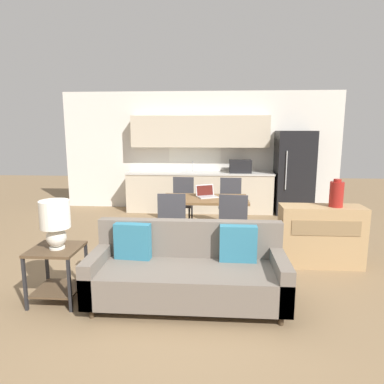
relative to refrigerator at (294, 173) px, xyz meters
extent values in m
plane|color=#7F6647|center=(-2.08, -4.25, -0.91)|extent=(20.00, 20.00, 0.00)
cube|color=silver|center=(-2.08, 0.38, 0.44)|extent=(6.40, 0.06, 2.70)
cube|color=white|center=(-2.21, 0.35, 0.75)|extent=(1.20, 0.01, 1.12)
cube|color=beige|center=(-2.08, 0.04, -0.48)|extent=(3.25, 0.62, 0.86)
cube|color=silver|center=(-2.08, 0.04, -0.03)|extent=(3.28, 0.65, 0.04)
cube|color=#B2B5B7|center=(-2.25, -0.01, -0.01)|extent=(0.48, 0.36, 0.01)
cylinder|color=#B7BABC|center=(-2.25, 0.16, 0.11)|extent=(0.02, 0.02, 0.24)
cube|color=beige|center=(-2.08, 0.18, 0.89)|extent=(3.09, 0.34, 0.70)
cube|color=black|center=(-1.18, -0.01, 0.13)|extent=(0.48, 0.36, 0.28)
cube|color=black|center=(0.00, 0.00, 0.00)|extent=(0.80, 0.66, 1.82)
cylinder|color=silver|center=(-0.24, -0.35, 0.09)|extent=(0.02, 0.02, 0.82)
cube|color=brown|center=(-1.90, -2.06, -0.20)|extent=(1.42, 0.80, 0.04)
cylinder|color=brown|center=(-2.55, -2.40, -0.57)|extent=(0.05, 0.05, 0.68)
cylinder|color=brown|center=(-1.25, -2.40, -0.57)|extent=(0.05, 0.05, 0.68)
cylinder|color=brown|center=(-2.55, -1.71, -0.57)|extent=(0.05, 0.05, 0.68)
cylinder|color=brown|center=(-1.25, -1.71, -0.57)|extent=(0.05, 0.05, 0.68)
cylinder|color=#3D2D1E|center=(-2.94, -4.57, -0.86)|extent=(0.05, 0.05, 0.10)
cylinder|color=#3D2D1E|center=(-1.08, -4.57, -0.86)|extent=(0.05, 0.05, 0.10)
cylinder|color=#3D2D1E|center=(-2.94, -3.93, -0.86)|extent=(0.05, 0.05, 0.10)
cylinder|color=#3D2D1E|center=(-1.08, -3.93, -0.86)|extent=(0.05, 0.05, 0.10)
cube|color=#6B6056|center=(-2.01, -4.25, -0.65)|extent=(2.05, 0.80, 0.33)
cube|color=#6B6056|center=(-2.01, -3.92, -0.44)|extent=(2.05, 0.14, 0.74)
cube|color=#6B6056|center=(-2.97, -4.25, -0.58)|extent=(0.14, 0.80, 0.47)
cube|color=#6B6056|center=(-1.05, -4.25, -0.58)|extent=(0.14, 0.80, 0.47)
cube|color=teal|center=(-2.63, -4.05, -0.28)|extent=(0.41, 0.16, 0.40)
cube|color=teal|center=(-1.47, -4.05, -0.28)|extent=(0.40, 0.13, 0.40)
cube|color=brown|center=(-3.42, -4.24, -0.32)|extent=(0.51, 0.51, 0.03)
cube|color=brown|center=(-3.42, -4.24, -0.78)|extent=(0.46, 0.46, 0.02)
cube|color=#232326|center=(-3.65, -4.48, -0.62)|extent=(0.03, 0.03, 0.57)
cube|color=#232326|center=(-3.19, -4.48, -0.62)|extent=(0.03, 0.03, 0.57)
cube|color=#232326|center=(-3.65, -4.01, -0.62)|extent=(0.03, 0.03, 0.57)
cube|color=#232326|center=(-3.19, -4.01, -0.62)|extent=(0.03, 0.03, 0.57)
cylinder|color=silver|center=(-3.39, -4.26, -0.30)|extent=(0.16, 0.16, 0.02)
sphere|color=silver|center=(-3.39, -4.26, -0.19)|extent=(0.21, 0.21, 0.21)
cylinder|color=white|center=(-3.39, -4.26, 0.06)|extent=(0.31, 0.31, 0.29)
cube|color=tan|center=(-0.28, -3.04, -0.49)|extent=(1.10, 0.39, 0.83)
cube|color=olive|center=(-0.28, -3.24, -0.33)|extent=(0.88, 0.01, 0.20)
cylinder|color=maroon|center=(-0.13, -3.06, 0.09)|extent=(0.18, 0.18, 0.33)
cylinder|color=maroon|center=(-0.13, -3.06, 0.28)|extent=(0.10, 0.10, 0.04)
cube|color=#38383D|center=(-1.44, -1.39, -0.45)|extent=(0.44, 0.44, 0.04)
cube|color=#38383D|center=(-1.43, -1.19, -0.20)|extent=(0.40, 0.05, 0.47)
cylinder|color=black|center=(-1.62, -1.55, -0.69)|extent=(0.03, 0.03, 0.43)
cylinder|color=black|center=(-1.28, -1.57, -0.69)|extent=(0.03, 0.03, 0.43)
cylinder|color=black|center=(-1.60, -1.21, -0.69)|extent=(0.03, 0.03, 0.43)
cylinder|color=black|center=(-1.26, -1.23, -0.69)|extent=(0.03, 0.03, 0.43)
cube|color=#38383D|center=(-2.35, -2.71, -0.45)|extent=(0.44, 0.44, 0.04)
cube|color=#38383D|center=(-2.34, -2.90, -0.20)|extent=(0.40, 0.05, 0.47)
cylinder|color=black|center=(-2.19, -2.53, -0.69)|extent=(0.03, 0.03, 0.43)
cylinder|color=black|center=(-2.53, -2.54, -0.69)|extent=(0.03, 0.03, 0.43)
cylinder|color=black|center=(-2.17, -2.87, -0.69)|extent=(0.03, 0.03, 0.43)
cylinder|color=black|center=(-2.51, -2.88, -0.69)|extent=(0.03, 0.03, 0.43)
cube|color=#38383D|center=(-2.35, -1.36, -0.45)|extent=(0.45, 0.45, 0.04)
cube|color=#38383D|center=(-2.34, -1.16, -0.20)|extent=(0.40, 0.06, 0.47)
cylinder|color=black|center=(-2.53, -1.51, -0.69)|extent=(0.03, 0.03, 0.43)
cylinder|color=black|center=(-2.19, -1.54, -0.69)|extent=(0.03, 0.03, 0.43)
cylinder|color=black|center=(-2.51, -1.18, -0.69)|extent=(0.03, 0.03, 0.43)
cylinder|color=black|center=(-2.17, -1.20, -0.69)|extent=(0.03, 0.03, 0.43)
cube|color=#38383D|center=(-1.44, -2.73, -0.45)|extent=(0.48, 0.48, 0.04)
cube|color=#38383D|center=(-1.47, -2.93, -0.20)|extent=(0.40, 0.09, 0.47)
cylinder|color=black|center=(-1.25, -2.59, -0.69)|extent=(0.03, 0.03, 0.43)
cylinder|color=black|center=(-1.59, -2.54, -0.69)|extent=(0.03, 0.03, 0.43)
cylinder|color=black|center=(-1.30, -2.93, -0.69)|extent=(0.03, 0.03, 0.43)
cylinder|color=black|center=(-1.63, -2.88, -0.69)|extent=(0.03, 0.03, 0.43)
cube|color=#B7BABC|center=(-1.85, -2.00, -0.17)|extent=(0.38, 0.33, 0.02)
cube|color=#B7BABC|center=(-1.90, -1.89, -0.08)|extent=(0.31, 0.18, 0.20)
cube|color=#4C1914|center=(-1.90, -1.90, -0.08)|extent=(0.28, 0.15, 0.17)
camera|label=1|loc=(-1.73, -7.62, 0.93)|focal=32.00mm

